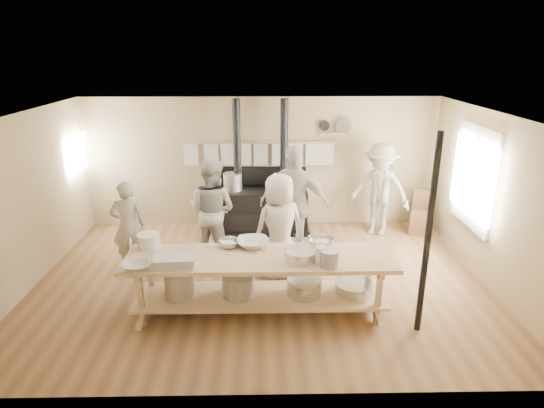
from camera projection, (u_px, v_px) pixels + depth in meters
name	position (u px, v px, depth m)	size (l,w,h in m)	color
ground	(261.00, 280.00, 7.18)	(7.00, 7.00, 0.00)	brown
room_shell	(260.00, 182.00, 6.65)	(7.00, 7.00, 7.00)	tan
window_right	(475.00, 178.00, 7.32)	(0.09, 1.50, 1.65)	beige
left_opening	(76.00, 154.00, 8.49)	(0.00, 0.90, 0.90)	white
stove	(261.00, 205.00, 9.01)	(1.90, 0.75, 2.60)	black
towel_rail	(261.00, 152.00, 8.95)	(3.00, 0.04, 0.47)	tan
back_wall_shelf	(335.00, 128.00, 8.86)	(0.63, 0.14, 0.32)	tan
prep_table	(260.00, 278.00, 6.16)	(3.60, 0.90, 0.85)	tan
support_post	(428.00, 238.00, 5.52)	(0.08, 0.08, 2.60)	black
cook_far_left	(128.00, 225.00, 7.38)	(0.55, 0.36, 1.50)	#BAB6A5
cook_left	(212.00, 210.00, 7.64)	(0.87, 0.68, 1.79)	#BAB6A5
cook_center	(279.00, 227.00, 7.02)	(0.83, 0.54, 1.71)	#BAB6A5
cook_right	(294.00, 204.00, 7.59)	(1.18, 0.49, 2.01)	#BAB6A5
cook_by_window	(380.00, 189.00, 8.73)	(1.17, 0.67, 1.81)	#BAB6A5
chair	(421.00, 221.00, 8.95)	(0.52, 0.52, 0.86)	brown
bowl_white_a	(137.00, 266.00, 5.70)	(0.33, 0.33, 0.08)	silver
bowl_steel_a	(229.00, 243.00, 6.34)	(0.31, 0.31, 0.10)	silver
bowl_white_b	(253.00, 243.00, 6.35)	(0.44, 0.44, 0.11)	silver
bowl_steel_b	(320.00, 242.00, 6.36)	(0.37, 0.37, 0.12)	silver
roasting_pan	(174.00, 260.00, 5.82)	(0.51, 0.34, 0.11)	#B2B2B7
mixing_bowl_large	(300.00, 255.00, 5.94)	(0.42, 0.42, 0.13)	silver
bucket_galv	(329.00, 258.00, 5.74)	(0.25, 0.25, 0.23)	gray
deep_bowl_enamel	(149.00, 241.00, 6.31)	(0.31, 0.31, 0.19)	silver
pitcher	(321.00, 255.00, 5.81)	(0.15, 0.15, 0.23)	silver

